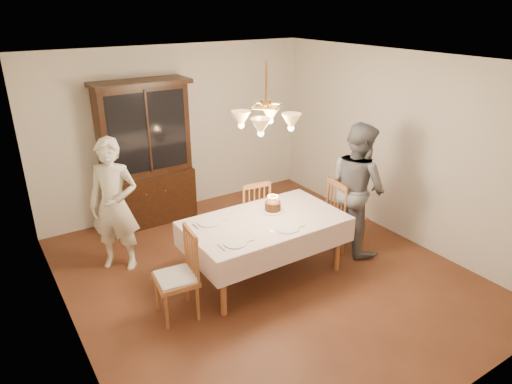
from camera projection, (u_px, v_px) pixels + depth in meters
ground at (265, 274)px, 5.75m from camera, size 5.00×5.00×0.00m
room_shell at (266, 154)px, 5.14m from camera, size 5.00×5.00×5.00m
dining_table at (265, 225)px, 5.49m from camera, size 1.90×1.10×0.76m
china_hutch at (147, 157)px, 6.79m from camera, size 1.38×0.54×2.16m
chair_far_side at (251, 217)px, 6.26m from camera, size 0.49×0.47×1.00m
chair_left_end at (177, 279)px, 4.83m from camera, size 0.47×0.48×1.00m
chair_right_end at (345, 218)px, 6.23m from camera, size 0.45×0.47×1.00m
elderly_woman at (114, 205)px, 5.62m from camera, size 0.74×0.71×1.71m
adult_in_grey at (357, 188)px, 6.06m from camera, size 0.73×0.91×1.77m
birthday_cake at (273, 207)px, 5.68m from camera, size 0.30×0.30×0.20m
place_setting_near_left at (236, 243)px, 4.93m from camera, size 0.40×0.25×0.02m
place_setting_near_right at (288, 228)px, 5.24m from camera, size 0.42×0.27×0.02m
place_setting_far_left at (210, 222)px, 5.39m from camera, size 0.41×0.26×0.02m
chandelier at (266, 120)px, 4.99m from camera, size 0.62×0.62×0.73m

